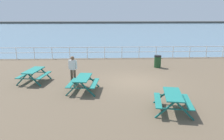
{
  "coord_description": "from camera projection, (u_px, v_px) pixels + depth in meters",
  "views": [
    {
      "loc": [
        -1.95,
        -12.89,
        4.01
      ],
      "look_at": [
        -1.33,
        -0.11,
        0.8
      ],
      "focal_mm": 35.36,
      "sensor_mm": 36.0,
      "label": 1
    }
  ],
  "objects": [
    {
      "name": "litter_bin",
      "position": [
        158.0,
        61.0,
        17.19
      ],
      "size": [
        0.55,
        0.55,
        0.95
      ],
      "color": "#1E4723",
      "rests_on": "ground"
    },
    {
      "name": "seaward_railing",
      "position": [
        122.0,
        50.0,
        20.88
      ],
      "size": [
        23.07,
        0.07,
        1.08
      ],
      "color": "white",
      "rests_on": "ground"
    },
    {
      "name": "distant_shoreline",
      "position": [
        105.0,
        23.0,
        106.31
      ],
      "size": [
        142.0,
        6.0,
        1.8
      ],
      "primitive_type": "cube",
      "color": "#4C4C47",
      "rests_on": "ground"
    },
    {
      "name": "sea_band",
      "position": [
        108.0,
        29.0,
        64.65
      ],
      "size": [
        142.0,
        90.0,
        0.01
      ],
      "primitive_type": "cube",
      "color": "slate",
      "rests_on": "ground"
    },
    {
      "name": "picnic_table_near_left",
      "position": [
        34.0,
        73.0,
        13.4
      ],
      "size": [
        1.79,
        2.02,
        0.8
      ],
      "rotation": [
        0.0,
        0.0,
        1.41
      ],
      "color": "#1E7A70",
      "rests_on": "ground"
    },
    {
      "name": "visitor",
      "position": [
        73.0,
        68.0,
        13.04
      ],
      "size": [
        0.53,
        0.26,
        1.66
      ],
      "rotation": [
        0.0,
        0.0,
        1.44
      ],
      "color": "#4C4233",
      "rests_on": "ground"
    },
    {
      "name": "picnic_table_near_right",
      "position": [
        173.0,
        98.0,
        9.34
      ],
      "size": [
        1.83,
        2.05,
        0.8
      ],
      "rotation": [
        0.0,
        0.0,
        1.38
      ],
      "color": "#1E7A70",
      "rests_on": "ground"
    },
    {
      "name": "ground_plane",
      "position": [
        133.0,
        83.0,
        13.58
      ],
      "size": [
        30.0,
        24.0,
        0.2
      ],
      "primitive_type": "cube",
      "color": "brown"
    },
    {
      "name": "picnic_table_mid_centre",
      "position": [
        83.0,
        81.0,
        11.81
      ],
      "size": [
        1.74,
        1.98,
        0.8
      ],
      "rotation": [
        0.0,
        0.0,
        1.44
      ],
      "color": "#1E7A70",
      "rests_on": "ground"
    }
  ]
}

